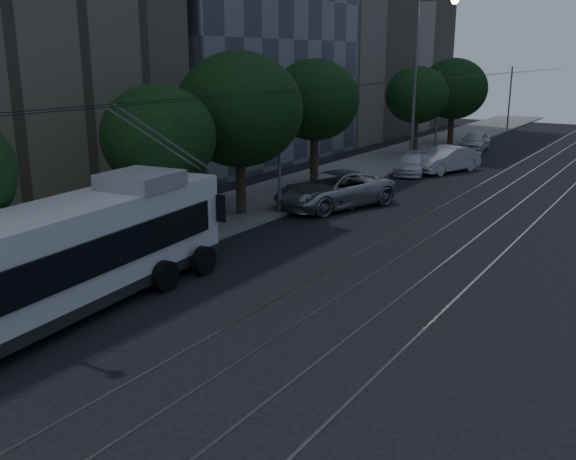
# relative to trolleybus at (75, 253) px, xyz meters

# --- Properties ---
(ground) EXTENTS (120.00, 120.00, 0.00)m
(ground) POSITION_rel_trolleybus_xyz_m (4.10, 2.27, -1.61)
(ground) COLOR black
(ground) RESTS_ON ground
(sidewalk) EXTENTS (5.00, 90.00, 0.15)m
(sidewalk) POSITION_rel_trolleybus_xyz_m (-3.40, 22.27, -1.53)
(sidewalk) COLOR #65625E
(sidewalk) RESTS_ON ground
(tram_rails) EXTENTS (4.52, 90.00, 0.02)m
(tram_rails) POSITION_rel_trolleybus_xyz_m (6.60, 22.27, -1.60)
(tram_rails) COLOR #999AA2
(tram_rails) RESTS_ON ground
(overhead_wires) EXTENTS (2.23, 90.00, 6.00)m
(overhead_wires) POSITION_rel_trolleybus_xyz_m (-0.87, 22.27, 1.86)
(overhead_wires) COLOR black
(overhead_wires) RESTS_ON ground
(trolleybus) EXTENTS (3.60, 11.75, 5.63)m
(trolleybus) POSITION_rel_trolleybus_xyz_m (0.00, 0.00, 0.00)
(trolleybus) COLOR silver
(trolleybus) RESTS_ON ground
(pickup_silver) EXTENTS (4.67, 6.62, 1.68)m
(pickup_silver) POSITION_rel_trolleybus_xyz_m (0.12, 14.93, -0.77)
(pickup_silver) COLOR #94979B
(pickup_silver) RESTS_ON ground
(car_white_a) EXTENTS (2.45, 4.13, 1.32)m
(car_white_a) POSITION_rel_trolleybus_xyz_m (0.71, 16.27, -0.95)
(car_white_a) COLOR silver
(car_white_a) RESTS_ON ground
(car_white_b) EXTENTS (2.70, 4.44, 1.20)m
(car_white_b) POSITION_rel_trolleybus_xyz_m (-0.20, 25.30, -1.01)
(car_white_b) COLOR silver
(car_white_b) RESTS_ON ground
(car_white_c) EXTENTS (3.24, 5.06, 1.58)m
(car_white_c) POSITION_rel_trolleybus_xyz_m (1.40, 27.02, -0.82)
(car_white_c) COLOR #B2B3B7
(car_white_c) RESTS_ON ground
(car_white_d) EXTENTS (2.12, 4.49, 1.49)m
(car_white_d) POSITION_rel_trolleybus_xyz_m (0.24, 36.89, -0.87)
(car_white_d) COLOR silver
(car_white_d) RESTS_ON ground
(tree_1) EXTENTS (4.21, 4.21, 5.96)m
(tree_1) POSITION_rel_trolleybus_xyz_m (-2.40, 6.06, 2.43)
(tree_1) COLOR black
(tree_1) RESTS_ON ground
(tree_2) EXTENTS (5.47, 5.47, 7.15)m
(tree_2) POSITION_rel_trolleybus_xyz_m (-2.54, 11.19, 3.07)
(tree_2) COLOR black
(tree_2) RESTS_ON ground
(tree_3) EXTENTS (4.68, 4.68, 6.80)m
(tree_3) POSITION_rel_trolleybus_xyz_m (-2.90, 18.28, 3.07)
(tree_3) COLOR black
(tree_3) RESTS_ON ground
(tree_4) EXTENTS (4.32, 4.32, 6.29)m
(tree_4) POSITION_rel_trolleybus_xyz_m (-2.40, 31.41, 2.71)
(tree_4) COLOR black
(tree_4) RESTS_ON ground
(tree_5) EXTENTS (5.25, 5.25, 6.81)m
(tree_5) POSITION_rel_trolleybus_xyz_m (-2.40, 39.14, 2.82)
(tree_5) COLOR black
(tree_5) RESTS_ON ground
(streetlamp_far) EXTENTS (2.54, 0.44, 10.58)m
(streetlamp_far) POSITION_rel_trolleybus_xyz_m (-0.68, 27.59, 4.73)
(streetlamp_far) COLOR slate
(streetlamp_far) RESTS_ON ground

